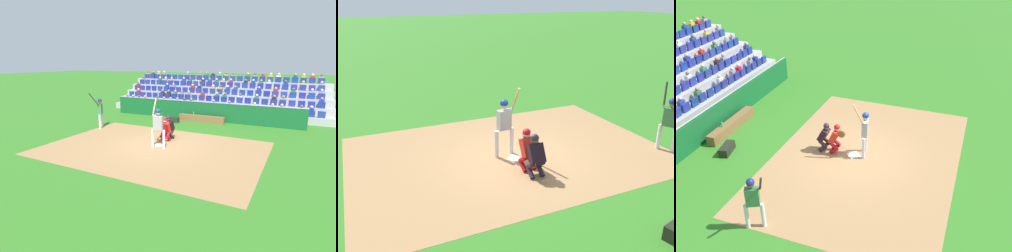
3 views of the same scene
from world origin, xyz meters
The scene contains 7 objects.
ground_plane centered at (0.00, 0.00, 0.00)m, with size 160.00×160.00×0.00m, color #2F7020.
infield_dirt_patch centered at (0.00, 0.50, 0.00)m, with size 9.93×6.97×0.01m, color #A0754B.
home_plate_marker centered at (0.00, 0.00, 0.02)m, with size 0.44×0.44×0.02m, color white.
batter_at_plate centered at (-0.20, 0.38, 1.18)m, with size 0.70×0.57×2.28m.
catcher_crouching centered at (0.00, -0.76, 0.71)m, with size 0.48×0.73×1.28m.
home_plate_umpire centered at (-0.01, -1.23, 0.69)m, with size 0.48×0.51×1.27m.
on_deck_batter centered at (4.75, -1.58, 1.12)m, with size 0.52×0.91×2.18m.
Camera 2 is at (-4.58, -8.78, 4.85)m, focal length 37.22 mm.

